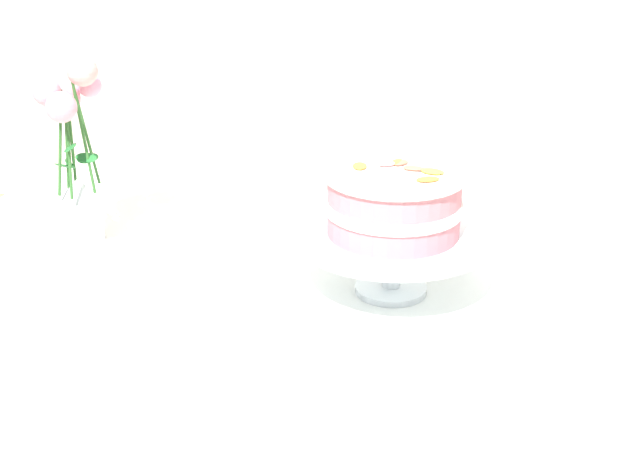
{
  "coord_description": "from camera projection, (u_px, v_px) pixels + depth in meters",
  "views": [
    {
      "loc": [
        0.47,
        -1.04,
        1.33
      ],
      "look_at": [
        0.06,
        0.03,
        0.86
      ],
      "focal_mm": 48.07,
      "sensor_mm": 36.0,
      "label": 1
    }
  ],
  "objects": [
    {
      "name": "linen_napkin",
      "position": [
        391.0,
        292.0,
        1.31
      ],
      "size": [
        0.37,
        0.37,
        0.0
      ],
      "primitive_type": "cube",
      "rotation": [
        0.0,
        0.0,
        -0.17
      ],
      "color": "white",
      "rests_on": "dining_table"
    },
    {
      "name": "cake_stand",
      "position": [
        392.0,
        244.0,
        1.28
      ],
      "size": [
        0.29,
        0.29,
        0.1
      ],
      "color": "silver",
      "rests_on": "linen_napkin"
    },
    {
      "name": "loose_petal_1",
      "position": [
        70.0,
        205.0,
        1.65
      ],
      "size": [
        0.04,
        0.04,
        0.01
      ],
      "primitive_type": "ellipsoid",
      "rotation": [
        0.0,
        0.0,
        3.97
      ],
      "color": "orange",
      "rests_on": "dining_table"
    },
    {
      "name": "layer_cake",
      "position": [
        394.0,
        200.0,
        1.25
      ],
      "size": [
        0.21,
        0.21,
        0.11
      ],
      "color": "#CC7A84",
      "rests_on": "cake_stand"
    },
    {
      "name": "flower_vase",
      "position": [
        75.0,
        159.0,
        1.44
      ],
      "size": [
        0.11,
        0.13,
        0.33
      ],
      "color": "silver",
      "rests_on": "dining_table"
    },
    {
      "name": "dining_table",
      "position": [
        269.0,
        367.0,
        1.29
      ],
      "size": [
        1.4,
        1.0,
        0.74
      ],
      "color": "white",
      "rests_on": "ground"
    }
  ]
}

